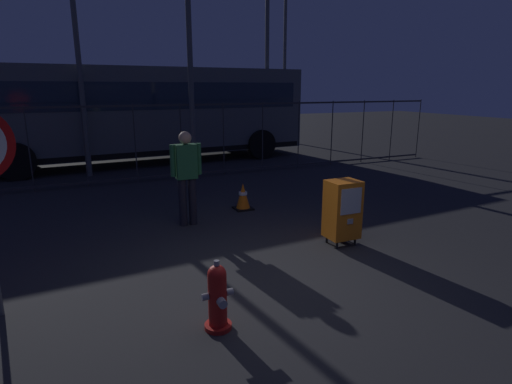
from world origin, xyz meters
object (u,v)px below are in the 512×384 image
Objects in this scene: street_light_far_right at (285,35)px; street_light_far_left at (75,22)px; pedestrian at (187,173)px; traffic_cone at (243,197)px; street_light_near_right at (189,26)px; bus_near at (143,109)px; street_light_near_left at (267,39)px; newspaper_box_primary at (342,209)px; fire_hydrant at (218,297)px.

street_light_far_left is at bearing -151.94° from street_light_far_right.
pedestrian reaches higher than traffic_cone.
street_light_near_right reaches higher than pedestrian.
pedestrian is at bearing -126.12° from street_light_far_right.
traffic_cone is at bearing -60.97° from street_light_far_left.
street_light_far_right is at bearing 28.06° from street_light_far_left.
pedestrian is at bearing -158.56° from traffic_cone.
bus_near is 4.79m from street_light_near_left.
street_light_far_left is at bearing 114.67° from newspaper_box_primary.
street_light_far_left is at bearing -169.72° from street_light_near_left.
newspaper_box_primary is 9.34m from street_light_near_left.
newspaper_box_primary is 1.92× the size of traffic_cone.
fire_hydrant is 8.13m from street_light_near_right.
fire_hydrant is 2.93m from newspaper_box_primary.
bus_near is (-1.47, 8.85, 1.14)m from newspaper_box_primary.
bus_near is 1.54× the size of street_light_far_left.
fire_hydrant is 3.46m from pedestrian.
street_light_far_left reaches higher than fire_hydrant.
street_light_near_right is at bearing -142.79° from street_light_near_left.
street_light_near_left is at bearing -126.21° from street_light_far_right.
bus_near reaches higher than traffic_cone.
newspaper_box_primary is 6.60m from street_light_near_right.
fire_hydrant is 0.11× the size of street_light_near_right.
newspaper_box_primary is at bearing -108.06° from street_light_near_left.
traffic_cone is 11.83m from street_light_far_right.
street_light_near_right reaches higher than fire_hydrant.
street_light_far_right reaches higher than fire_hydrant.
street_light_far_right is (6.70, 2.88, 2.87)m from bus_near.
fire_hydrant reaches higher than traffic_cone.
street_light_near_right reaches higher than bus_near.
fire_hydrant is 15.86m from street_light_far_right.
street_light_near_right is at bearing -134.52° from street_light_far_right.
street_light_near_left is (3.35, 5.85, 3.73)m from traffic_cone.
fire_hydrant is at bearing -150.53° from newspaper_box_primary.
fire_hydrant is 4.29m from traffic_cone.
street_light_near_left is 6.09m from street_light_far_left.
newspaper_box_primary is 13.45m from street_light_far_right.
street_light_far_left reaches higher than bus_near.
street_light_far_right is at bearing 45.48° from street_light_near_right.
street_light_near_right is 8.53m from street_light_far_right.
pedestrian is (-1.93, 1.92, 0.38)m from newspaper_box_primary.
street_light_near_left is at bearing 61.64° from fire_hydrant.
street_light_far_right is at bearing 19.98° from bus_near.
street_light_far_right is (2.53, 3.46, 0.59)m from street_light_near_left.
traffic_cone is at bearing 63.95° from fire_hydrant.
pedestrian is 0.25× the size of street_light_near_right.
street_light_far_left is 0.86× the size of street_light_far_right.
newspaper_box_primary is 0.15× the size of street_light_near_left.
fire_hydrant is at bearing -118.36° from street_light_near_left.
street_light_far_right reaches higher than newspaper_box_primary.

